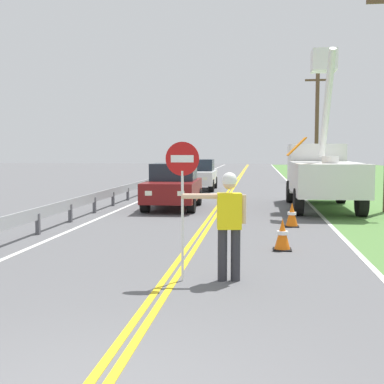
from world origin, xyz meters
TOP-DOWN VIEW (x-y plane):
  - centerline_yellow_left at (-0.09, 20.00)m, footprint 0.11×110.00m
  - centerline_yellow_right at (0.09, 20.00)m, footprint 0.11×110.00m
  - edge_line_right at (3.60, 20.00)m, footprint 0.12×110.00m
  - edge_line_left at (-3.60, 20.00)m, footprint 0.12×110.00m
  - flagger_worker at (0.99, 4.42)m, footprint 1.08×0.30m
  - stop_sign_paddle at (0.23, 4.31)m, footprint 0.56×0.04m
  - utility_bucket_truck at (3.87, 15.76)m, footprint 2.68×6.82m
  - oncoming_sedan_nearest at (-1.69, 14.75)m, footprint 2.01×4.15m
  - oncoming_sedan_second at (-1.80, 23.86)m, footprint 1.97×4.14m
  - utility_pole_mid at (5.71, 33.68)m, footprint 1.80×0.28m
  - traffic_cone_lead at (2.02, 7.18)m, footprint 0.40×0.40m
  - traffic_cone_mid at (2.45, 10.66)m, footprint 0.40×0.40m
  - guardrail_left_shoulder at (-4.20, 16.42)m, footprint 0.10×32.00m

SIDE VIEW (x-z plane):
  - centerline_yellow_left at x=-0.09m, z-range 0.00..0.01m
  - centerline_yellow_right at x=0.09m, z-range 0.00..0.01m
  - edge_line_right at x=3.60m, z-range 0.00..0.01m
  - edge_line_left at x=-3.60m, z-range 0.00..0.01m
  - traffic_cone_lead at x=2.02m, z-range -0.01..0.69m
  - traffic_cone_mid at x=2.45m, z-range -0.01..0.69m
  - guardrail_left_shoulder at x=-4.20m, z-range 0.16..0.87m
  - oncoming_sedan_nearest at x=-1.69m, z-range -0.02..1.68m
  - oncoming_sedan_second at x=-1.80m, z-range -0.02..1.68m
  - flagger_worker at x=0.99m, z-range 0.13..1.96m
  - utility_bucket_truck at x=3.87m, z-range -1.54..4.40m
  - stop_sign_paddle at x=0.23m, z-range 0.54..2.87m
  - utility_pole_mid at x=5.71m, z-range 0.18..8.05m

